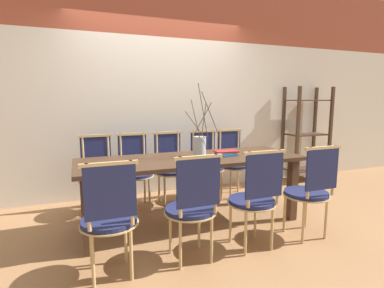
# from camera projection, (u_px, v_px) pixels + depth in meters

# --- Properties ---
(ground_plane) EXTENTS (16.00, 16.00, 0.00)m
(ground_plane) POSITION_uv_depth(u_px,v_px,m) (192.00, 223.00, 3.36)
(ground_plane) COLOR #9E7047
(wall_rear) EXTENTS (12.00, 0.06, 3.20)m
(wall_rear) POSITION_uv_depth(u_px,v_px,m) (160.00, 84.00, 4.31)
(wall_rear) COLOR beige
(wall_rear) RESTS_ON ground_plane
(dining_table) EXTENTS (2.43, 0.83, 0.75)m
(dining_table) POSITION_uv_depth(u_px,v_px,m) (192.00, 167.00, 3.27)
(dining_table) COLOR #422B1C
(dining_table) RESTS_ON ground_plane
(chair_near_leftend) EXTENTS (0.45, 0.45, 0.95)m
(chair_near_leftend) POSITION_uv_depth(u_px,v_px,m) (110.00, 216.00, 2.27)
(chair_near_leftend) COLOR #1E234C
(chair_near_leftend) RESTS_ON ground_plane
(chair_near_left) EXTENTS (0.45, 0.45, 0.95)m
(chair_near_left) POSITION_uv_depth(u_px,v_px,m) (192.00, 205.00, 2.50)
(chair_near_left) COLOR #1E234C
(chair_near_left) RESTS_ON ground_plane
(chair_near_center) EXTENTS (0.45, 0.45, 0.95)m
(chair_near_center) POSITION_uv_depth(u_px,v_px,m) (255.00, 196.00, 2.72)
(chair_near_center) COLOR #1E234C
(chair_near_center) RESTS_ON ground_plane
(chair_near_right) EXTENTS (0.45, 0.45, 0.95)m
(chair_near_right) POSITION_uv_depth(u_px,v_px,m) (310.00, 189.00, 2.95)
(chair_near_right) COLOR #1E234C
(chair_near_right) RESTS_ON ground_plane
(chair_far_leftend) EXTENTS (0.45, 0.45, 0.95)m
(chair_far_leftend) POSITION_uv_depth(u_px,v_px,m) (97.00, 172.00, 3.64)
(chair_far_leftend) COLOR #1E234C
(chair_far_leftend) RESTS_ON ground_plane
(chair_far_left) EXTENTS (0.45, 0.45, 0.95)m
(chair_far_left) POSITION_uv_depth(u_px,v_px,m) (135.00, 169.00, 3.80)
(chair_far_left) COLOR #1E234C
(chair_far_left) RESTS_ON ground_plane
(chair_far_center) EXTENTS (0.45, 0.45, 0.95)m
(chair_far_center) POSITION_uv_depth(u_px,v_px,m) (171.00, 166.00, 3.97)
(chair_far_center) COLOR #1E234C
(chair_far_center) RESTS_ON ground_plane
(chair_far_right) EXTENTS (0.45, 0.45, 0.95)m
(chair_far_right) POSITION_uv_depth(u_px,v_px,m) (207.00, 163.00, 4.15)
(chair_far_right) COLOR #1E234C
(chair_far_right) RESTS_ON ground_plane
(chair_far_rightend) EXTENTS (0.45, 0.45, 0.95)m
(chair_far_rightend) POSITION_uv_depth(u_px,v_px,m) (233.00, 160.00, 4.30)
(chair_far_rightend) COLOR #1E234C
(chair_far_rightend) RESTS_ON ground_plane
(vase_centerpiece) EXTENTS (0.38, 0.36, 0.80)m
(vase_centerpiece) POSITION_uv_depth(u_px,v_px,m) (200.00, 145.00, 3.32)
(vase_centerpiece) COLOR #B2BCC1
(vase_centerpiece) RESTS_ON dining_table
(book_stack) EXTENTS (0.27, 0.21, 0.05)m
(book_stack) POSITION_uv_depth(u_px,v_px,m) (226.00, 153.00, 3.39)
(book_stack) COLOR #234C8C
(book_stack) RESTS_ON dining_table
(shelving_rack) EXTENTS (0.72, 0.41, 1.58)m
(shelving_rack) POSITION_uv_depth(u_px,v_px,m) (306.00, 135.00, 5.05)
(shelving_rack) COLOR #422D1E
(shelving_rack) RESTS_ON ground_plane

